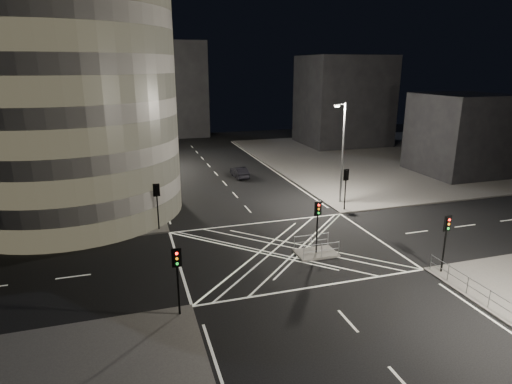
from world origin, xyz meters
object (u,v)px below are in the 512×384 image
object	(u,v)px
central_island	(316,253)
traffic_signal_fl	(157,198)
traffic_signal_fr	(346,182)
street_lamp_left_far	(136,129)
street_lamp_left_near	(143,155)
traffic_signal_nl	(177,269)
traffic_signal_island	(318,217)
street_lamp_right_far	(342,150)
sedan	(240,172)
traffic_signal_nr	(446,233)

from	to	relation	value
central_island	traffic_signal_fl	size ratio (longest dim) A/B	0.75
traffic_signal_fr	street_lamp_left_far	bearing A→B (deg)	128.17
street_lamp_left_near	traffic_signal_fr	bearing A→B (deg)	-15.92
traffic_signal_nl	traffic_signal_fl	bearing A→B (deg)	90.00
traffic_signal_fl	traffic_signal_island	bearing A→B (deg)	-37.54
street_lamp_right_far	sedan	distance (m)	15.68
traffic_signal_fl	traffic_signal_island	world-z (taller)	same
sedan	traffic_signal_nl	bearing A→B (deg)	67.25
traffic_signal_nl	street_lamp_left_near	bearing A→B (deg)	91.94
street_lamp_left_far	street_lamp_right_far	size ratio (longest dim) A/B	1.00
traffic_signal_fl	traffic_signal_nl	size ratio (longest dim) A/B	1.00
traffic_signal_fl	street_lamp_left_near	size ratio (longest dim) A/B	0.40
traffic_signal_nr	traffic_signal_island	world-z (taller)	same
traffic_signal_island	street_lamp_left_far	world-z (taller)	street_lamp_left_far
street_lamp_left_near	street_lamp_right_far	distance (m)	19.11
central_island	traffic_signal_fr	distance (m)	11.10
street_lamp_left_near	street_lamp_left_far	world-z (taller)	same
central_island	street_lamp_left_far	xyz separation A→B (m)	(-11.44, 31.50, 5.47)
street_lamp_left_near	sedan	bearing A→B (deg)	40.55
sedan	central_island	bearing A→B (deg)	87.41
traffic_signal_nr	street_lamp_left_far	world-z (taller)	street_lamp_left_far
street_lamp_left_far	traffic_signal_fl	bearing A→B (deg)	-88.43
central_island	traffic_signal_nl	bearing A→B (deg)	-153.86
traffic_signal_nl	traffic_signal_island	bearing A→B (deg)	26.14
traffic_signal_nl	street_lamp_left_near	distance (m)	18.99
traffic_signal_fl	street_lamp_right_far	world-z (taller)	street_lamp_right_far
central_island	street_lamp_left_far	bearing A→B (deg)	109.95
traffic_signal_fr	sedan	xyz separation A→B (m)	(-6.37, 15.35, -2.24)
traffic_signal_fr	central_island	bearing A→B (deg)	-129.33
traffic_signal_fr	traffic_signal_nr	xyz separation A→B (m)	(0.00, -13.60, 0.00)
traffic_signal_fr	sedan	world-z (taller)	traffic_signal_fr
traffic_signal_nr	street_lamp_left_near	bearing A→B (deg)	134.13
street_lamp_left_near	traffic_signal_fl	bearing A→B (deg)	-83.03
central_island	street_lamp_left_far	distance (m)	33.95
traffic_signal_island	sedan	bearing A→B (deg)	88.96
traffic_signal_nr	street_lamp_left_near	distance (m)	26.32
traffic_signal_nr	traffic_signal_fl	bearing A→B (deg)	142.31
traffic_signal_island	street_lamp_left_far	xyz separation A→B (m)	(-11.44, 31.50, 2.63)
traffic_signal_island	traffic_signal_nr	bearing A→B (deg)	-37.93
traffic_signal_fl	sedan	distance (m)	19.15
traffic_signal_nl	traffic_signal_fr	xyz separation A→B (m)	(17.60, 13.60, 0.00)
traffic_signal_fr	sedan	distance (m)	16.77
traffic_signal_fr	street_lamp_right_far	bearing A→B (deg)	73.89
central_island	traffic_signal_fl	bearing A→B (deg)	142.46
traffic_signal_fl	street_lamp_right_far	size ratio (longest dim) A/B	0.40
traffic_signal_fl	traffic_signal_fr	size ratio (longest dim) A/B	1.00
street_lamp_left_far	sedan	size ratio (longest dim) A/B	2.43
traffic_signal_fl	street_lamp_left_far	bearing A→B (deg)	91.57
traffic_signal_fl	traffic_signal_nr	world-z (taller)	same
traffic_signal_fl	traffic_signal_nr	xyz separation A→B (m)	(17.60, -13.60, 0.00)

